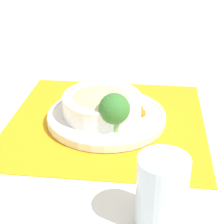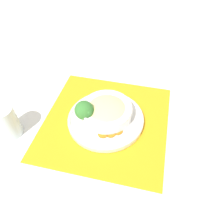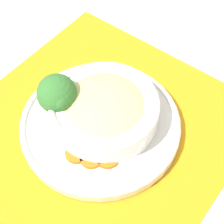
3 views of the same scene
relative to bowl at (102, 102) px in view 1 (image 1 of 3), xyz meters
name	(u,v)px [view 1 (image 1 of 3)]	position (x,y,z in m)	size (l,w,h in m)	color
ground_plane	(107,122)	(0.00, 0.01, -0.05)	(4.00, 4.00, 0.00)	white
placemat	(107,121)	(0.00, 0.01, -0.05)	(0.49, 0.50, 0.00)	orange
plate	(107,116)	(0.00, 0.01, -0.03)	(0.28, 0.28, 0.02)	white
bowl	(102,102)	(0.00, 0.00, 0.00)	(0.18, 0.18, 0.06)	white
broccoli_floret	(115,109)	(0.07, 0.04, 0.02)	(0.07, 0.07, 0.08)	#84AD5B
carrot_slice_near	(138,113)	(-0.01, 0.08, -0.03)	(0.04, 0.04, 0.01)	orange
carrot_slice_middle	(135,108)	(-0.04, 0.07, -0.03)	(0.04, 0.04, 0.01)	orange
carrot_slice_far	(129,104)	(-0.06, 0.05, -0.03)	(0.04, 0.04, 0.01)	orange
water_glass	(162,195)	(0.30, 0.17, 0.00)	(0.08, 0.08, 0.12)	silver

